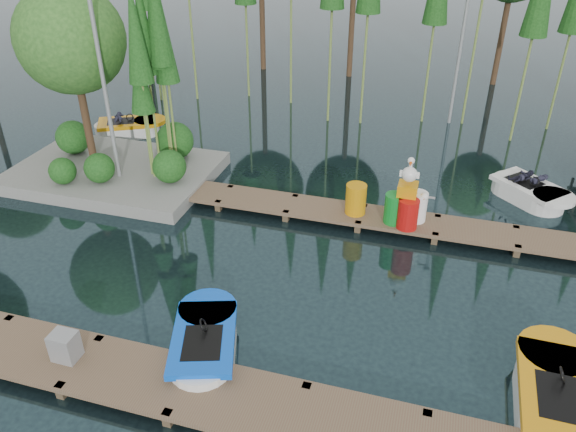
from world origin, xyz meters
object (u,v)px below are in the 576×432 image
(utility_cabinet, at_px, (65,346))
(yellow_barrel, at_px, (356,199))
(island, at_px, (95,77))
(boat_blue, at_px, (205,345))
(drum_cluster, at_px, (407,205))
(boat_yellow_far, at_px, (128,128))

(utility_cabinet, xyz_separation_m, yellow_barrel, (4.25, 7.00, 0.13))
(island, relative_size, yellow_barrel, 7.95)
(island, xyz_separation_m, yellow_barrel, (8.13, -0.79, -2.46))
(boat_blue, relative_size, drum_cluster, 1.55)
(drum_cluster, bearing_deg, boat_blue, -119.61)
(boat_blue, bearing_deg, yellow_barrel, 53.74)
(boat_blue, distance_m, yellow_barrel, 6.22)
(island, xyz_separation_m, drum_cluster, (9.51, -0.94, -2.33))
(boat_blue, xyz_separation_m, drum_cluster, (3.27, 5.75, 0.59))
(boat_yellow_far, relative_size, drum_cluster, 1.52)
(island, distance_m, utility_cabinet, 9.08)
(utility_cabinet, bearing_deg, drum_cluster, 50.60)
(island, relative_size, boat_blue, 2.32)
(boat_yellow_far, xyz_separation_m, yellow_barrel, (9.28, -3.82, 0.45))
(boat_yellow_far, bearing_deg, boat_blue, -60.89)
(utility_cabinet, height_order, drum_cluster, drum_cluster)
(boat_yellow_far, xyz_separation_m, utility_cabinet, (5.03, -10.82, 0.31))
(utility_cabinet, relative_size, yellow_barrel, 0.69)
(boat_blue, bearing_deg, boat_yellow_far, 108.74)
(utility_cabinet, bearing_deg, island, 116.48)
(boat_yellow_far, height_order, utility_cabinet, boat_yellow_far)
(utility_cabinet, relative_size, drum_cluster, 0.31)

